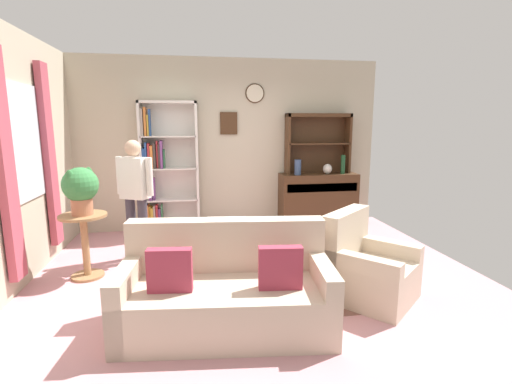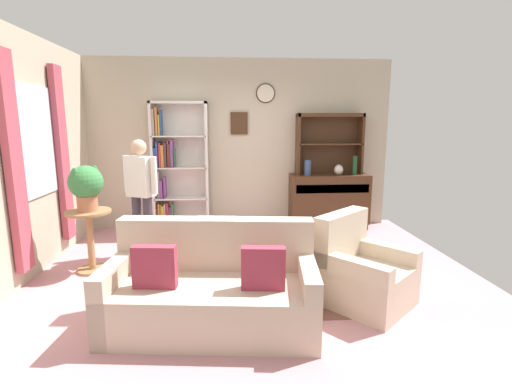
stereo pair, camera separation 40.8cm
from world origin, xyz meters
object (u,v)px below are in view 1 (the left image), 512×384
(bookshelf, at_px, (164,170))
(vase_round, at_px, (327,169))
(potted_plant_large, at_px, (81,187))
(book_stack, at_px, (231,242))
(sideboard_hutch, at_px, (318,135))
(sideboard, at_px, (318,197))
(coffee_table, at_px, (231,250))
(armchair_floral, at_px, (367,271))
(person_reading, at_px, (135,192))
(couch_floral, at_px, (226,292))
(vase_tall, at_px, (298,167))
(bottle_wine, at_px, (343,164))
(plant_stand, at_px, (85,239))

(bookshelf, distance_m, vase_round, 2.68)
(potted_plant_large, distance_m, book_stack, 1.79)
(sideboard_hutch, bearing_deg, sideboard, -90.00)
(coffee_table, height_order, book_stack, book_stack)
(sideboard_hutch, xyz_separation_m, potted_plant_large, (-3.34, -1.76, -0.50))
(bookshelf, bearing_deg, potted_plant_large, -114.46)
(bookshelf, xyz_separation_m, armchair_floral, (2.17, -2.75, -0.73))
(sideboard_hutch, height_order, potted_plant_large, sideboard_hutch)
(person_reading, relative_size, coffee_table, 1.95)
(sideboard, relative_size, book_stack, 7.34)
(vase_round, xyz_separation_m, couch_floral, (-1.97, -2.90, -0.69))
(couch_floral, height_order, person_reading, person_reading)
(coffee_table, distance_m, book_stack, 0.10)
(bookshelf, height_order, couch_floral, bookshelf)
(potted_plant_large, height_order, coffee_table, potted_plant_large)
(vase_tall, bearing_deg, bottle_wine, -0.66)
(plant_stand, relative_size, book_stack, 4.23)
(vase_round, height_order, plant_stand, vase_round)
(sideboard_hutch, bearing_deg, armchair_floral, -97.71)
(book_stack, bearing_deg, bookshelf, 112.17)
(book_stack, bearing_deg, bottle_wine, 42.55)
(sideboard_hutch, xyz_separation_m, armchair_floral, (-0.38, -2.77, -1.27))
(person_reading, xyz_separation_m, coffee_table, (1.13, -0.84, -0.55))
(book_stack, bearing_deg, sideboard_hutch, 51.25)
(bottle_wine, xyz_separation_m, plant_stand, (-3.73, -1.55, -0.62))
(book_stack, bearing_deg, coffee_table, 103.46)
(potted_plant_large, relative_size, coffee_table, 0.67)
(sideboard_hutch, distance_m, couch_floral, 3.80)
(bottle_wine, relative_size, coffee_table, 0.39)
(plant_stand, bearing_deg, book_stack, -12.68)
(sideboard, bearing_deg, book_stack, -130.24)
(bookshelf, bearing_deg, person_reading, -102.86)
(vase_tall, xyz_separation_m, couch_floral, (-1.45, -2.89, -0.73))
(couch_floral, relative_size, book_stack, 10.62)
(vase_tall, bearing_deg, person_reading, -156.45)
(vase_tall, height_order, book_stack, vase_tall)
(sideboard_hutch, relative_size, vase_round, 6.47)
(bookshelf, relative_size, armchair_floral, 1.94)
(bottle_wine, bearing_deg, couch_floral, -127.73)
(armchair_floral, bearing_deg, vase_tall, 90.32)
(sideboard, bearing_deg, potted_plant_large, -153.70)
(sideboard, distance_m, book_stack, 2.63)
(couch_floral, height_order, armchair_floral, couch_floral)
(sideboard, bearing_deg, person_reading, -157.99)
(potted_plant_large, bearing_deg, bottle_wine, 22.71)
(armchair_floral, xyz_separation_m, potted_plant_large, (-2.96, 1.02, 0.77))
(vase_round, distance_m, coffee_table, 2.73)
(sideboard, xyz_separation_m, coffee_table, (-1.70, -1.98, -0.16))
(sideboard, xyz_separation_m, couch_floral, (-1.84, -2.97, -0.20))
(bookshelf, xyz_separation_m, coffee_table, (0.85, -2.07, -0.67))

